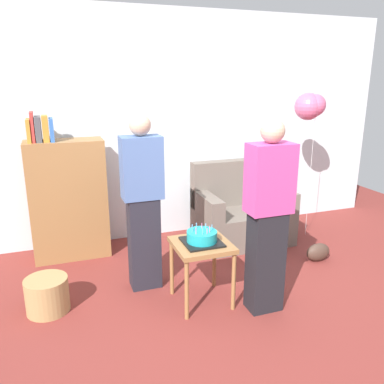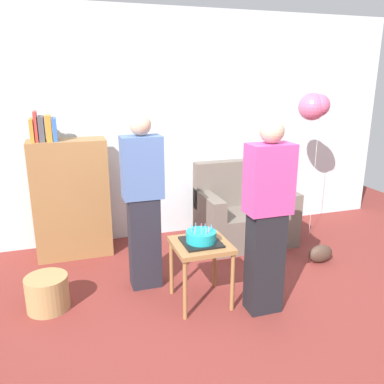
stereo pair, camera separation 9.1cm
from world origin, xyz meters
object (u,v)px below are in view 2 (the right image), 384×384
object	(u,v)px
birthday_cake	(201,237)
person_blowing_candles	(143,203)
couch	(244,214)
person_holding_cake	(267,218)
handbag	(320,254)
balloon_bunch	(314,106)
wicker_basket	(47,293)
side_table	(201,252)
bookshelf	(71,197)

from	to	relation	value
birthday_cake	person_blowing_candles	size ratio (longest dim) A/B	0.20
couch	person_holding_cake	world-z (taller)	person_holding_cake
birthday_cake	handbag	world-z (taller)	birthday_cake
person_holding_cake	balloon_bunch	bearing A→B (deg)	-119.42
birthday_cake	wicker_basket	bearing A→B (deg)	166.75
side_table	birthday_cake	bearing A→B (deg)	-170.69
couch	side_table	bearing A→B (deg)	-129.70
couch	bookshelf	world-z (taller)	bookshelf
couch	handbag	xyz separation A→B (m)	(0.54, -0.82, -0.24)
handbag	person_blowing_candles	bearing A→B (deg)	176.44
side_table	wicker_basket	bearing A→B (deg)	166.75
couch	person_blowing_candles	world-z (taller)	person_blowing_candles
couch	person_blowing_candles	size ratio (longest dim) A/B	0.67
bookshelf	birthday_cake	distance (m)	1.72
person_holding_cake	birthday_cake	bearing A→B (deg)	-15.80
balloon_bunch	birthday_cake	bearing A→B (deg)	-149.19
person_blowing_candles	person_holding_cake	xyz separation A→B (m)	(0.87, -0.72, 0.00)
bookshelf	balloon_bunch	size ratio (longest dim) A/B	0.91
balloon_bunch	side_table	bearing A→B (deg)	-149.19
couch	balloon_bunch	bearing A→B (deg)	-6.83
bookshelf	balloon_bunch	distance (m)	2.95
side_table	person_holding_cake	bearing A→B (deg)	-30.64
wicker_basket	handbag	distance (m)	2.78
person_blowing_candles	wicker_basket	world-z (taller)	person_blowing_candles
bookshelf	person_holding_cake	bearing A→B (deg)	-47.95
side_table	person_blowing_candles	size ratio (longest dim) A/B	0.35
wicker_basket	handbag	xyz separation A→B (m)	(2.78, 0.03, -0.05)
birthday_cake	couch	bearing A→B (deg)	50.30
side_table	birthday_cake	distance (m)	0.13
bookshelf	birthday_cake	bearing A→B (deg)	-53.34
couch	side_table	xyz separation A→B (m)	(-0.95, -1.14, 0.14)
person_blowing_candles	wicker_basket	distance (m)	1.13
birthday_cake	person_holding_cake	world-z (taller)	person_holding_cake
side_table	balloon_bunch	distance (m)	2.34
person_holding_cake	bookshelf	bearing A→B (deg)	-33.11
person_blowing_candles	handbag	xyz separation A→B (m)	(1.89, -0.12, -0.73)
couch	birthday_cake	distance (m)	1.51
balloon_bunch	bookshelf	bearing A→B (deg)	173.25
wicker_basket	handbag	size ratio (longest dim) A/B	1.29
couch	side_table	distance (m)	1.49
side_table	balloon_bunch	bearing A→B (deg)	30.81
wicker_basket	balloon_bunch	distance (m)	3.46
birthday_cake	balloon_bunch	world-z (taller)	balloon_bunch
birthday_cake	balloon_bunch	distance (m)	2.27
couch	person_blowing_candles	xyz separation A→B (m)	(-1.35, -0.70, 0.49)
couch	balloon_bunch	world-z (taller)	balloon_bunch
person_holding_cake	balloon_bunch	distance (m)	2.00
birthday_cake	person_holding_cake	size ratio (longest dim) A/B	0.20
birthday_cake	wicker_basket	distance (m)	1.40
bookshelf	handbag	world-z (taller)	bookshelf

